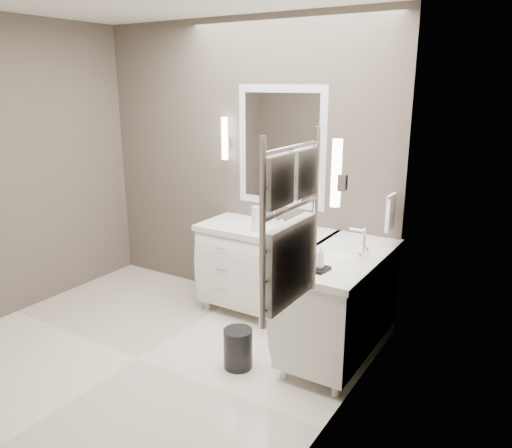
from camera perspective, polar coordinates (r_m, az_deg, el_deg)
The scene contains 18 objects.
floor at distance 4.22m, azimuth -13.30°, elevation -14.78°, with size 3.20×3.00×0.01m, color silver.
wall_back at distance 4.87m, azimuth -1.75°, elevation 6.82°, with size 3.20×0.01×2.70m, color #534A42.
wall_right at distance 2.82m, azimuth 8.70°, elevation -0.09°, with size 0.01×3.00×2.70m, color #534A42.
vanity_back at distance 4.63m, azimuth 1.09°, elevation -4.76°, with size 1.24×0.59×0.97m.
vanity_right at distance 4.00m, azimuth 9.62°, elevation -8.42°, with size 0.59×1.24×0.97m.
mirror_back at distance 4.59m, azimuth 2.86°, elevation 8.79°, with size 0.90×0.02×1.10m.
mirror_right at distance 3.52m, azimuth 13.78°, elevation 6.16°, with size 0.02×0.90×1.10m.
sconce_back at distance 4.84m, azimuth -3.61°, elevation 9.65°, with size 0.06×0.06×0.40m.
sconce_right at distance 2.99m, azimuth 9.16°, elevation 5.59°, with size 0.06×0.06×0.40m.
towel_bar_corner at distance 4.14m, azimuth 15.14°, elevation 1.36°, with size 0.03×0.22×0.30m.
towel_ladder at distance 2.48m, azimuth 3.93°, elevation -1.13°, with size 0.06×0.58×0.90m.
waste_bin at distance 3.93m, azimuth -2.07°, elevation -14.02°, with size 0.22×0.22×0.31m, color black.
amenity_tray_back at distance 4.35m, azimuth 5.09°, elevation -0.93°, with size 0.15×0.11×0.02m, color black.
amenity_tray_right at distance 3.52m, azimuth 7.27°, elevation -5.14°, with size 0.11×0.15×0.02m, color black.
water_bottle at distance 4.37m, azimuth -0.04°, elevation 0.57°, with size 0.08×0.08×0.22m, color silver.
soap_bottle_a at distance 4.36m, azimuth 4.88°, elevation 0.08°, with size 0.05×0.05×0.12m, color white.
soap_bottle_b at distance 4.30m, azimuth 5.28°, elevation -0.38°, with size 0.07×0.07×0.09m, color black.
soap_bottle_c at distance 3.49m, azimuth 7.33°, elevation -3.74°, with size 0.06×0.06×0.16m, color white.
Camera 1 is at (2.65, -2.50, 2.12)m, focal length 35.00 mm.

